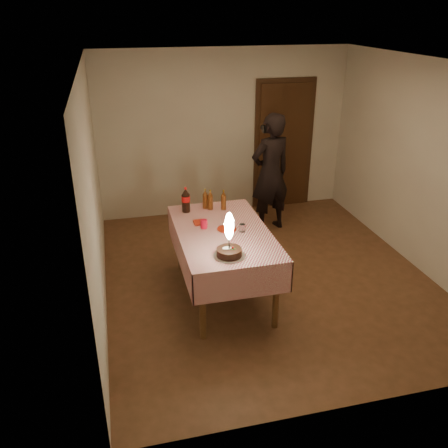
{
  "coord_description": "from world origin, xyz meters",
  "views": [
    {
      "loc": [
        -1.77,
        -4.96,
        3.14
      ],
      "look_at": [
        -0.64,
        -0.35,
        0.95
      ],
      "focal_mm": 38.0,
      "sensor_mm": 36.0,
      "label": 1
    }
  ],
  "objects_px": {
    "cola_bottle": "(186,200)",
    "photographer": "(270,173)",
    "red_plate": "(227,229)",
    "birthday_cake": "(229,245)",
    "dining_table": "(223,240)",
    "red_cup": "(204,224)",
    "amber_bottle_mid": "(210,200)",
    "clear_cup": "(242,228)",
    "amber_bottle_left": "(205,199)",
    "amber_bottle_right": "(224,200)"
  },
  "relations": [
    {
      "from": "cola_bottle",
      "to": "photographer",
      "type": "height_order",
      "value": "photographer"
    },
    {
      "from": "red_plate",
      "to": "birthday_cake",
      "type": "bearing_deg",
      "value": -101.89
    },
    {
      "from": "dining_table",
      "to": "cola_bottle",
      "type": "xyz_separation_m",
      "value": [
        -0.31,
        0.64,
        0.26
      ]
    },
    {
      "from": "red_cup",
      "to": "cola_bottle",
      "type": "relative_size",
      "value": 0.31
    },
    {
      "from": "cola_bottle",
      "to": "photographer",
      "type": "xyz_separation_m",
      "value": [
        1.43,
        1.01,
        -0.1
      ]
    },
    {
      "from": "amber_bottle_mid",
      "to": "cola_bottle",
      "type": "bearing_deg",
      "value": -179.21
    },
    {
      "from": "amber_bottle_mid",
      "to": "red_cup",
      "type": "bearing_deg",
      "value": -109.78
    },
    {
      "from": "clear_cup",
      "to": "amber_bottle_left",
      "type": "bearing_deg",
      "value": 109.12
    },
    {
      "from": "dining_table",
      "to": "amber_bottle_mid",
      "type": "distance_m",
      "value": 0.68
    },
    {
      "from": "red_cup",
      "to": "amber_bottle_left",
      "type": "distance_m",
      "value": 0.59
    },
    {
      "from": "dining_table",
      "to": "cola_bottle",
      "type": "distance_m",
      "value": 0.76
    },
    {
      "from": "red_plate",
      "to": "amber_bottle_mid",
      "type": "relative_size",
      "value": 0.86
    },
    {
      "from": "birthday_cake",
      "to": "amber_bottle_left",
      "type": "xyz_separation_m",
      "value": [
        0.02,
        1.28,
        -0.01
      ]
    },
    {
      "from": "dining_table",
      "to": "clear_cup",
      "type": "bearing_deg",
      "value": -19.02
    },
    {
      "from": "birthday_cake",
      "to": "red_plate",
      "type": "distance_m",
      "value": 0.64
    },
    {
      "from": "birthday_cake",
      "to": "red_cup",
      "type": "distance_m",
      "value": 0.72
    },
    {
      "from": "red_plate",
      "to": "photographer",
      "type": "relative_size",
      "value": 0.12
    },
    {
      "from": "birthday_cake",
      "to": "cola_bottle",
      "type": "distance_m",
      "value": 1.25
    },
    {
      "from": "red_cup",
      "to": "photographer",
      "type": "height_order",
      "value": "photographer"
    },
    {
      "from": "birthday_cake",
      "to": "cola_bottle",
      "type": "bearing_deg",
      "value": 100.67
    },
    {
      "from": "cola_bottle",
      "to": "photographer",
      "type": "relative_size",
      "value": 0.18
    },
    {
      "from": "amber_bottle_mid",
      "to": "amber_bottle_left",
      "type": "bearing_deg",
      "value": 136.73
    },
    {
      "from": "clear_cup",
      "to": "amber_bottle_mid",
      "type": "distance_m",
      "value": 0.75
    },
    {
      "from": "dining_table",
      "to": "red_cup",
      "type": "xyz_separation_m",
      "value": [
        -0.19,
        0.12,
        0.16
      ]
    },
    {
      "from": "red_cup",
      "to": "amber_bottle_right",
      "type": "height_order",
      "value": "amber_bottle_right"
    },
    {
      "from": "birthday_cake",
      "to": "red_plate",
      "type": "xyz_separation_m",
      "value": [
        0.13,
        0.62,
        -0.12
      ]
    },
    {
      "from": "red_cup",
      "to": "photographer",
      "type": "xyz_separation_m",
      "value": [
        1.31,
        1.53,
        0.0
      ]
    },
    {
      "from": "dining_table",
      "to": "amber_bottle_mid",
      "type": "xyz_separation_m",
      "value": [
        -0.01,
        0.64,
        0.23
      ]
    },
    {
      "from": "clear_cup",
      "to": "amber_bottle_mid",
      "type": "bearing_deg",
      "value": 106.47
    },
    {
      "from": "red_plate",
      "to": "amber_bottle_left",
      "type": "relative_size",
      "value": 0.86
    },
    {
      "from": "birthday_cake",
      "to": "amber_bottle_mid",
      "type": "xyz_separation_m",
      "value": [
        0.07,
        1.23,
        -0.01
      ]
    },
    {
      "from": "red_plate",
      "to": "cola_bottle",
      "type": "distance_m",
      "value": 0.72
    },
    {
      "from": "birthday_cake",
      "to": "amber_bottle_mid",
      "type": "bearing_deg",
      "value": 86.58
    },
    {
      "from": "clear_cup",
      "to": "dining_table",
      "type": "bearing_deg",
      "value": 160.98
    },
    {
      "from": "photographer",
      "to": "dining_table",
      "type": "bearing_deg",
      "value": -124.19
    },
    {
      "from": "amber_bottle_left",
      "to": "dining_table",
      "type": "bearing_deg",
      "value": -85.09
    },
    {
      "from": "amber_bottle_left",
      "to": "amber_bottle_right",
      "type": "bearing_deg",
      "value": -23.74
    },
    {
      "from": "red_plate",
      "to": "cola_bottle",
      "type": "bearing_deg",
      "value": 120.65
    },
    {
      "from": "dining_table",
      "to": "photographer",
      "type": "xyz_separation_m",
      "value": [
        1.12,
        1.65,
        0.16
      ]
    },
    {
      "from": "clear_cup",
      "to": "amber_bottle_mid",
      "type": "xyz_separation_m",
      "value": [
        -0.21,
        0.71,
        0.07
      ]
    },
    {
      "from": "dining_table",
      "to": "amber_bottle_right",
      "type": "bearing_deg",
      "value": 75.69
    },
    {
      "from": "birthday_cake",
      "to": "red_cup",
      "type": "bearing_deg",
      "value": 99.07
    },
    {
      "from": "cola_bottle",
      "to": "amber_bottle_right",
      "type": "relative_size",
      "value": 1.25
    },
    {
      "from": "amber_bottle_left",
      "to": "amber_bottle_right",
      "type": "height_order",
      "value": "same"
    },
    {
      "from": "clear_cup",
      "to": "amber_bottle_mid",
      "type": "height_order",
      "value": "amber_bottle_mid"
    },
    {
      "from": "amber_bottle_left",
      "to": "photographer",
      "type": "height_order",
      "value": "photographer"
    },
    {
      "from": "clear_cup",
      "to": "amber_bottle_mid",
      "type": "relative_size",
      "value": 0.35
    },
    {
      "from": "dining_table",
      "to": "amber_bottle_right",
      "type": "xyz_separation_m",
      "value": [
        0.15,
        0.6,
        0.23
      ]
    },
    {
      "from": "birthday_cake",
      "to": "photographer",
      "type": "height_order",
      "value": "photographer"
    },
    {
      "from": "cola_bottle",
      "to": "amber_bottle_mid",
      "type": "relative_size",
      "value": 1.25
    }
  ]
}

